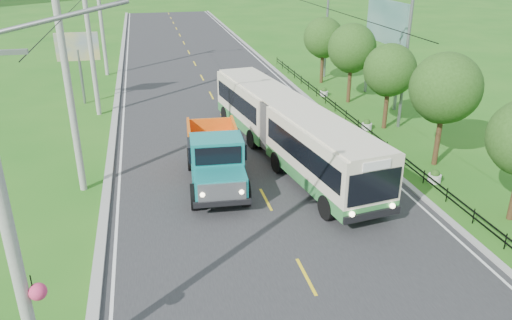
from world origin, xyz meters
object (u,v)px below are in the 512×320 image
object	(u,v)px
planter_mid	(367,125)
tree_fourth	(389,72)
billboard_left	(78,51)
billboard_right	(386,28)
tree_fifth	(352,50)
planter_near	(435,177)
bus	(287,125)
tree_third	(444,91)
streetlight_mid	(405,51)
pole_far	(101,17)
tree_back	(323,39)
pole_near	(69,86)
streetlight_far	(325,21)
pole_nearest	(10,224)
planter_far	(324,92)
dump_truck	(215,155)
pole_mid	(90,40)

from	to	relation	value
planter_mid	tree_fourth	bearing A→B (deg)	6.39
billboard_left	billboard_right	bearing A→B (deg)	-10.40
tree_fifth	planter_near	size ratio (longest dim) A/B	8.66
billboard_right	bus	world-z (taller)	billboard_right
tree_third	streetlight_mid	world-z (taller)	streetlight_mid
pole_far	tree_back	bearing A→B (deg)	-20.74
pole_near	tree_back	distance (m)	24.98
streetlight_mid	tree_fourth	bearing A→B (deg)	169.85
streetlight_far	billboard_left	bearing A→B (deg)	-168.77
pole_nearest	planter_mid	world-z (taller)	pole_nearest
planter_near	planter_mid	bearing A→B (deg)	90.00
streetlight_mid	pole_far	bearing A→B (deg)	134.86
tree_back	planter_mid	xyz separation A→B (m)	(-1.26, -12.14, -3.37)
streetlight_mid	bus	world-z (taller)	streetlight_mid
tree_third	planter_far	size ratio (longest dim) A/B	8.96
streetlight_far	billboard_left	distance (m)	20.56
pole_far	planter_mid	size ratio (longest dim) A/B	14.93
planter_near	bus	size ratio (longest dim) A/B	0.04
tree_fourth	planter_mid	world-z (taller)	tree_fourth
pole_nearest	tree_fifth	bearing A→B (deg)	51.98
billboard_left	dump_truck	distance (m)	17.73
streetlight_far	planter_near	xyz separation A→B (m)	(-2.04, -22.00, -4.62)
tree_back	planter_near	distance (m)	20.46
streetlight_far	pole_nearest	bearing A→B (deg)	-121.34
pole_nearest	streetlight_far	bearing A→B (deg)	58.66
tree_third	bus	size ratio (longest dim) A/B	0.36
streetlight_mid	tree_back	bearing A→B (deg)	93.70
planter_far	pole_mid	bearing A→B (deg)	-176.61
tree_fourth	tree_third	bearing A→B (deg)	-90.00
tree_back	pole_nearest	bearing A→B (deg)	-121.84
planter_mid	planter_far	size ratio (longest dim) A/B	1.00
planter_mid	bus	size ratio (longest dim) A/B	0.04
pole_near	streetlight_mid	size ratio (longest dim) A/B	1.10
pole_nearest	billboard_right	xyz separation A→B (m)	(20.54, 23.00, 0.41)
tree_third	bus	distance (m)	8.21
tree_fourth	planter_far	world-z (taller)	tree_fourth
pole_nearest	pole_far	size ratio (longest dim) A/B	1.00
streetlight_mid	bus	bearing A→B (deg)	-157.67
pole_near	tree_third	xyz separation A→B (m)	(18.12, -0.86, -1.11)
planter_near	tree_third	bearing A→B (deg)	59.59
streetlight_mid	planter_mid	xyz separation A→B (m)	(-2.04, -0.00, -4.62)
pole_near	billboard_left	xyz separation A→B (m)	(-1.24, 15.00, -1.23)
pole_far	tree_fifth	size ratio (longest dim) A/B	1.72
pole_nearest	pole_mid	size ratio (longest dim) A/B	1.00
streetlight_mid	dump_truck	xyz separation A→B (m)	(-12.63, -5.90, -3.32)
pole_near	billboard_left	world-z (taller)	pole_near
streetlight_far	dump_truck	size ratio (longest dim) A/B	1.33
billboard_left	dump_truck	size ratio (longest dim) A/B	0.76
pole_near	pole_mid	world-z (taller)	same
pole_far	tree_third	distance (m)	30.78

